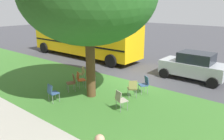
% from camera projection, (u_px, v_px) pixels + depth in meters
% --- Properties ---
extents(ground, '(80.00, 80.00, 0.00)m').
position_uv_depth(ground, '(131.00, 80.00, 13.27)').
color(ground, '#424247').
extents(grass_verge, '(48.00, 6.00, 0.01)m').
position_uv_depth(grass_verge, '(95.00, 96.00, 10.88)').
color(grass_verge, '#3D752D').
rests_on(grass_verge, ground).
extents(sidewalk_strip, '(48.00, 2.80, 0.01)m').
position_uv_depth(sidewalk_strip, '(7.00, 135.00, 7.60)').
color(sidewalk_strip, '#ADA89E').
rests_on(sidewalk_strip, ground).
extents(chair_0, '(0.54, 0.54, 0.88)m').
position_uv_depth(chair_0, '(120.00, 99.00, 9.26)').
color(chair_0, '#ADA393').
rests_on(chair_0, ground).
extents(chair_1, '(0.59, 0.59, 0.88)m').
position_uv_depth(chair_1, '(132.00, 87.00, 10.56)').
color(chair_1, olive).
rests_on(chair_1, ground).
extents(chair_2, '(0.57, 0.56, 0.88)m').
position_uv_depth(chair_2, '(82.00, 73.00, 12.85)').
color(chair_2, olive).
rests_on(chair_2, ground).
extents(chair_3, '(0.58, 0.58, 0.88)m').
position_uv_depth(chair_3, '(145.00, 83.00, 11.11)').
color(chair_3, '#335184').
rests_on(chair_3, ground).
extents(chair_4, '(0.56, 0.57, 0.88)m').
position_uv_depth(chair_4, '(72.00, 81.00, 11.39)').
color(chair_4, brown).
rests_on(chair_4, ground).
extents(chair_5, '(0.47, 0.48, 0.88)m').
position_uv_depth(chair_5, '(52.00, 92.00, 10.03)').
color(chair_5, '#335184').
rests_on(chair_5, ground).
extents(chair_6, '(0.47, 0.46, 0.88)m').
position_uv_depth(chair_6, '(90.00, 74.00, 12.54)').
color(chair_6, brown).
rests_on(chair_6, ground).
extents(chair_7, '(0.56, 0.57, 0.88)m').
position_uv_depth(chair_7, '(80.00, 79.00, 11.81)').
color(chair_7, '#C64C1E').
rests_on(chair_7, ground).
extents(parked_car, '(3.70, 1.92, 1.65)m').
position_uv_depth(parked_car, '(194.00, 66.00, 13.11)').
color(parked_car, '#ADB2B7').
rests_on(parked_car, ground).
extents(school_bus, '(10.40, 2.80, 2.88)m').
position_uv_depth(school_bus, '(84.00, 36.00, 18.70)').
color(school_bus, yellow).
rests_on(school_bus, ground).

